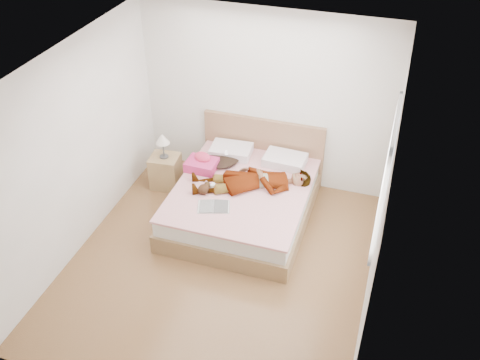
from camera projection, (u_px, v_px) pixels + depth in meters
The scene contains 11 objects.
ground at pixel (219, 263), 6.67m from camera, with size 4.00×4.00×0.00m, color #57371B.
woman at pixel (252, 178), 7.09m from camera, with size 0.61×1.62×0.22m, color white.
hair at pixel (223, 157), 7.62m from camera, with size 0.49×0.60×0.09m, color black.
phone at pixel (226, 153), 7.49m from camera, with size 0.04×0.08×0.01m, color silver.
room_shell at pixel (385, 178), 5.58m from camera, with size 4.00×4.00×4.00m.
bed at pixel (244, 198), 7.30m from camera, with size 1.80×2.08×1.00m.
towel at pixel (202, 163), 7.41m from camera, with size 0.42×0.37×0.22m.
magazine at pixel (214, 207), 6.75m from camera, with size 0.46×0.37×0.02m.
coffee_mug at pixel (213, 187), 7.04m from camera, with size 0.12×0.10×0.09m.
plush_toy at pixel (204, 188), 6.98m from camera, with size 0.17×0.24×0.12m.
nightstand at pixel (165, 169), 7.83m from camera, with size 0.44×0.40×0.89m.
Camera 1 is at (1.73, -4.48, 4.74)m, focal length 40.00 mm.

